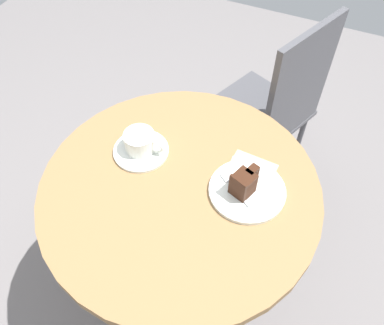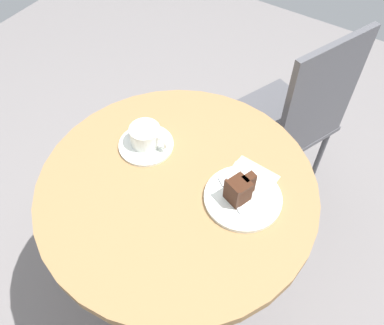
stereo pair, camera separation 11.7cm
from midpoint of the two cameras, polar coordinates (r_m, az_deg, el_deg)
name	(u,v)px [view 2 (the right image)]	position (r m, az deg, el deg)	size (l,w,h in m)	color
ground_plane	(182,283)	(1.82, 0.47, -16.73)	(4.40, 4.40, 0.01)	slate
cafe_table	(178,206)	(1.26, 0.65, -6.36)	(0.81, 0.81, 0.73)	olive
saucer	(146,145)	(1.26, -3.83, 2.35)	(0.17, 0.17, 0.01)	silver
coffee_cup	(146,135)	(1.24, -3.84, 3.67)	(0.13, 0.09, 0.06)	silver
teaspoon	(155,131)	(1.28, -2.63, 4.22)	(0.10, 0.06, 0.00)	#B7B7BC
cake_plate	(243,198)	(1.15, 10.05, -5.08)	(0.22, 0.22, 0.01)	silver
cake_slice	(239,190)	(1.12, 9.67, -3.96)	(0.07, 0.09, 0.08)	#422619
fork	(229,190)	(1.15, 8.07, -4.05)	(0.12, 0.09, 0.00)	#B7B7BC
napkin	(248,182)	(1.19, 10.60, -2.89)	(0.14, 0.15, 0.00)	beige
cafe_chair	(296,115)	(1.70, 16.39, 6.34)	(0.50, 0.50, 0.92)	#4C4C51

